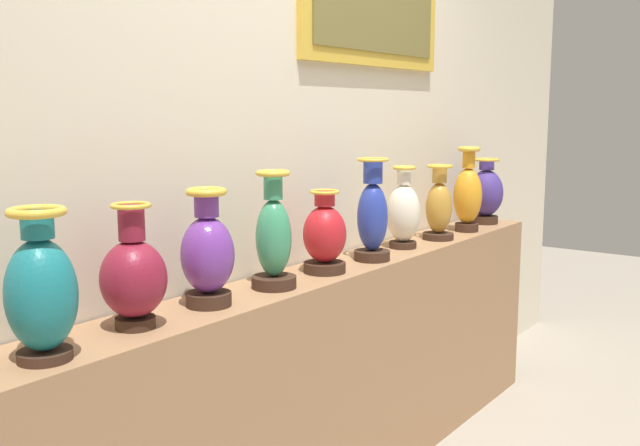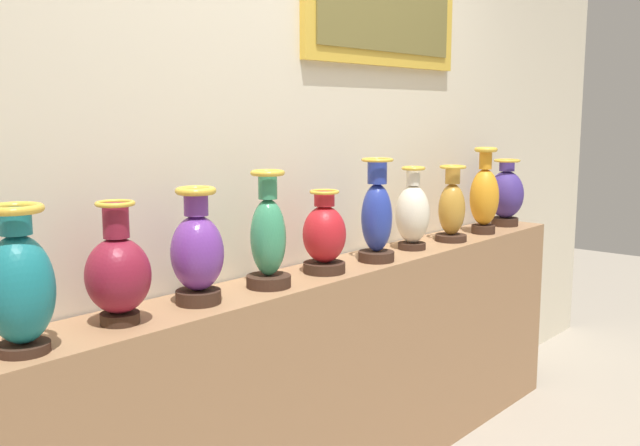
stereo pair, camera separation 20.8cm
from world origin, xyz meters
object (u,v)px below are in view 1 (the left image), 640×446
object	(u,v)px
vase_ivory	(403,213)
vase_amber	(468,194)
vase_burgundy	(134,276)
vase_cobalt	(372,216)
vase_ochre	(439,207)
vase_crimson	(325,236)
vase_violet	(208,254)
vase_teal	(41,291)
vase_jade	(274,239)
vase_indigo	(486,193)

from	to	relation	value
vase_ivory	vase_amber	size ratio (longest dim) A/B	0.85
vase_burgundy	vase_amber	distance (m)	2.08
vase_cobalt	vase_ochre	world-z (taller)	vase_cobalt
vase_crimson	vase_cobalt	distance (m)	0.30
vase_violet	vase_ivory	distance (m)	1.21
vase_ivory	vase_violet	bearing A→B (deg)	179.88
vase_cobalt	vase_amber	size ratio (longest dim) A/B	0.98
vase_burgundy	vase_violet	size ratio (longest dim) A/B	0.96
vase_burgundy	vase_violet	xyz separation A→B (m)	(0.29, 0.00, 0.02)
vase_teal	vase_ochre	xyz separation A→B (m)	(2.09, 0.01, -0.02)
vase_jade	vase_ochre	world-z (taller)	vase_jade
vase_burgundy	vase_crimson	size ratio (longest dim) A/B	1.13
vase_burgundy	vase_violet	distance (m)	0.29
vase_teal	vase_jade	world-z (taller)	vase_jade
vase_burgundy	vase_indigo	size ratio (longest dim) A/B	1.00
vase_amber	vase_indigo	distance (m)	0.30
vase_jade	vase_ochre	xyz separation A→B (m)	(1.19, -0.01, -0.02)
vase_violet	vase_amber	size ratio (longest dim) A/B	0.87
vase_burgundy	vase_jade	world-z (taller)	vase_jade
vase_amber	vase_teal	bearing A→B (deg)	179.95
vase_indigo	vase_teal	bearing A→B (deg)	-179.35
vase_burgundy	vase_ochre	distance (m)	1.78
vase_ivory	vase_jade	bearing A→B (deg)	-179.19
vase_amber	vase_burgundy	bearing A→B (deg)	179.02
vase_crimson	vase_amber	distance (m)	1.19
vase_cobalt	vase_jade	bearing A→B (deg)	177.91
vase_violet	vase_jade	world-z (taller)	vase_jade
vase_jade	vase_amber	distance (m)	1.49
vase_crimson	vase_ochre	bearing A→B (deg)	-1.01
vase_cobalt	vase_ivory	bearing A→B (deg)	6.32
vase_burgundy	vase_cobalt	bearing A→B (deg)	-1.65
vase_cobalt	vase_ochre	bearing A→B (deg)	0.74
vase_burgundy	vase_ivory	bearing A→B (deg)	0.01
vase_burgundy	vase_ivory	world-z (taller)	vase_ivory
vase_crimson	vase_ochre	xyz separation A→B (m)	(0.89, -0.02, 0.01)
vase_jade	vase_cobalt	distance (m)	0.60
vase_teal	vase_jade	bearing A→B (deg)	1.36
vase_teal	vase_indigo	bearing A→B (deg)	0.65
vase_cobalt	vase_indigo	distance (m)	1.19
vase_burgundy	vase_violet	bearing A→B (deg)	0.59
vase_violet	vase_cobalt	size ratio (longest dim) A/B	0.89
vase_crimson	vase_cobalt	world-z (taller)	vase_cobalt
vase_violet	vase_ochre	distance (m)	1.49
vase_ochre	vase_amber	size ratio (longest dim) A/B	0.83
vase_violet	vase_amber	distance (m)	1.79
vase_jade	vase_amber	xyz separation A→B (m)	(1.49, -0.02, 0.02)
vase_burgundy	vase_indigo	bearing A→B (deg)	-0.08
vase_teal	vase_ochre	bearing A→B (deg)	0.20
vase_teal	vase_burgundy	world-z (taller)	vase_teal
vase_amber	vase_indigo	bearing A→B (deg)	6.20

